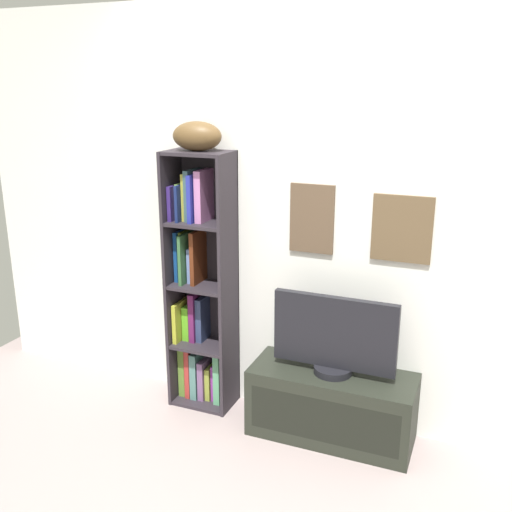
# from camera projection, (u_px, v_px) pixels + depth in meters

# --- Properties ---
(back_wall) EXTENTS (4.80, 0.08, 2.46)m
(back_wall) POSITION_uv_depth(u_px,v_px,m) (327.00, 223.00, 3.32)
(back_wall) COLOR silver
(back_wall) RESTS_ON ground
(bookshelf) EXTENTS (0.39, 0.26, 1.62)m
(bookshelf) POSITION_uv_depth(u_px,v_px,m) (200.00, 291.00, 3.63)
(bookshelf) COLOR #2A242B
(bookshelf) RESTS_ON ground
(football) EXTENTS (0.31, 0.20, 0.17)m
(football) POSITION_uv_depth(u_px,v_px,m) (197.00, 136.00, 3.31)
(football) COLOR brown
(football) RESTS_ON bookshelf
(tv_stand) EXTENTS (0.94, 0.38, 0.41)m
(tv_stand) POSITION_uv_depth(u_px,v_px,m) (331.00, 405.00, 3.37)
(tv_stand) COLOR black
(tv_stand) RESTS_ON ground
(television) EXTENTS (0.70, 0.22, 0.46)m
(television) POSITION_uv_depth(u_px,v_px,m) (334.00, 337.00, 3.25)
(television) COLOR black
(television) RESTS_ON tv_stand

